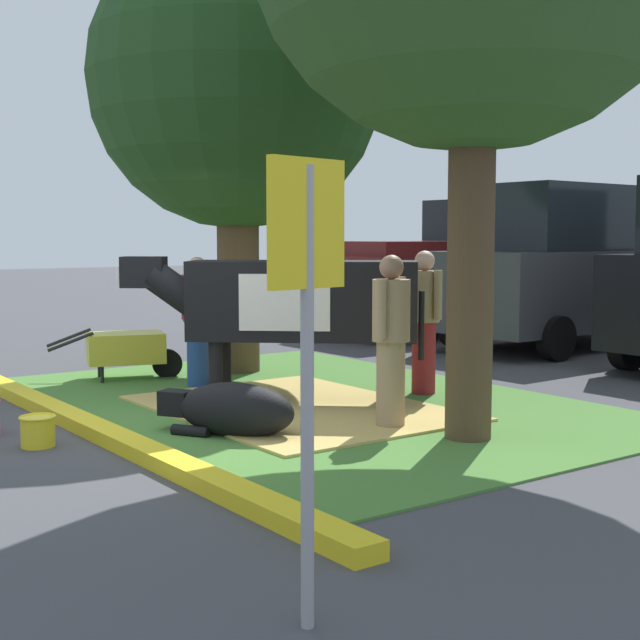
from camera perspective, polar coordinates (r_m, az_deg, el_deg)
ground_plane at (r=8.45m, az=-11.34°, el=-6.62°), size 80.00×80.00×0.00m
grass_island at (r=9.41m, az=-0.58°, el=-5.23°), size 6.81×4.60×0.02m
curb_yellow at (r=8.25m, az=-14.69°, el=-6.57°), size 8.01×0.24×0.12m
hay_bedding at (r=8.94m, az=-1.56°, el=-5.70°), size 3.21×2.41×0.04m
shade_tree_left at (r=11.50m, az=-5.38°, el=14.93°), size 3.70×3.70×5.54m
cow_holstein at (r=9.05m, az=-1.77°, el=1.20°), size 2.34×2.61×1.54m
calf_lying at (r=7.81m, az=-5.66°, el=-5.76°), size 1.28×0.98×0.48m
person_handler at (r=9.78m, az=6.70°, el=0.12°), size 0.53×0.34×1.59m
person_visitor_near at (r=7.98m, az=4.58°, el=-1.09°), size 0.34×0.48×1.58m
person_visitor_far at (r=10.30m, az=-7.85°, el=0.11°), size 0.34×0.49×1.51m
wheelbarrow at (r=11.02m, az=-12.24°, el=-1.81°), size 0.93×1.61×0.63m
parking_sign at (r=3.84m, az=-0.84°, el=1.25°), size 0.12×0.44×2.08m
bucket_yellow at (r=7.79m, az=-17.66°, el=-6.77°), size 0.30×0.30×0.26m
pickup_truck_maroon at (r=16.53m, az=8.90°, el=3.15°), size 2.35×5.46×2.42m
suv_dark_grey at (r=14.55m, az=15.60°, el=3.33°), size 2.23×4.66×2.52m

